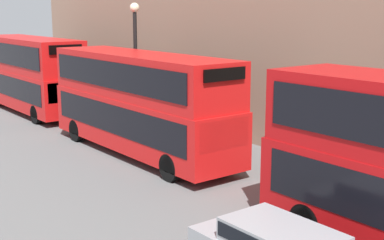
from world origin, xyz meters
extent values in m
cylinder|color=black|center=(0.48, 10.23, 0.50)|extent=(0.30, 1.00, 1.00)
cylinder|color=black|center=(2.73, 10.23, 0.50)|extent=(0.30, 1.00, 1.00)
cube|color=red|center=(1.60, 20.12, 1.39)|extent=(2.55, 10.62, 2.09)
cube|color=red|center=(1.60, 20.12, 3.32)|extent=(2.50, 10.41, 1.77)
cube|color=black|center=(1.60, 20.12, 1.64)|extent=(2.59, 9.77, 1.17)
cube|color=black|center=(1.60, 20.12, 3.41)|extent=(2.59, 9.77, 1.06)
cube|color=black|center=(1.60, 14.84, 1.81)|extent=(2.17, 0.06, 1.04)
cube|color=black|center=(1.60, 14.84, 3.85)|extent=(1.78, 0.06, 0.42)
cylinder|color=black|center=(0.48, 16.41, 0.50)|extent=(0.30, 1.00, 1.00)
cylinder|color=black|center=(2.73, 16.41, 0.50)|extent=(0.30, 1.00, 1.00)
cylinder|color=black|center=(0.48, 23.83, 0.50)|extent=(0.30, 1.00, 1.00)
cylinder|color=black|center=(2.73, 23.83, 0.50)|extent=(0.30, 1.00, 1.00)
cube|color=red|center=(1.60, 32.07, 1.38)|extent=(2.55, 10.07, 2.06)
cube|color=red|center=(1.60, 32.07, 3.38)|extent=(2.50, 9.87, 1.95)
cube|color=black|center=(1.60, 32.07, 1.63)|extent=(2.59, 9.27, 1.15)
cube|color=black|center=(1.60, 32.07, 3.48)|extent=(2.59, 9.27, 1.17)
cube|color=black|center=(1.60, 27.06, 1.79)|extent=(2.17, 0.06, 1.03)
cube|color=black|center=(1.60, 27.06, 3.97)|extent=(1.78, 0.06, 0.47)
cylinder|color=black|center=(0.48, 28.63, 0.50)|extent=(0.30, 1.00, 1.00)
cylinder|color=black|center=(2.73, 28.63, 0.50)|extent=(0.30, 1.00, 1.00)
cylinder|color=black|center=(2.73, 35.51, 0.50)|extent=(0.30, 1.00, 1.00)
cube|color=gray|center=(-1.80, 9.02, 1.09)|extent=(1.54, 2.58, 0.52)
cube|color=black|center=(-1.80, 9.02, 1.12)|extent=(1.58, 2.45, 0.33)
cylinder|color=black|center=(3.35, 23.21, 2.91)|extent=(0.18, 0.18, 5.81)
sphere|color=beige|center=(3.35, 23.21, 6.03)|extent=(0.44, 0.44, 0.44)
camera|label=1|loc=(-9.95, 1.67, 5.94)|focal=50.00mm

